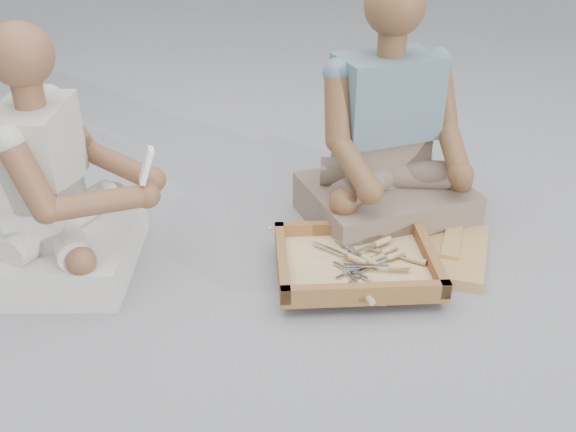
{
  "coord_description": "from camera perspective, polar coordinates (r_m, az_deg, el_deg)",
  "views": [
    {
      "loc": [
        -0.2,
        -1.56,
        1.28
      ],
      "look_at": [
        -0.08,
        0.19,
        0.3
      ],
      "focal_mm": 40.0,
      "sensor_mm": 36.0,
      "label": 1
    }
  ],
  "objects": [
    {
      "name": "ground",
      "position": [
        2.02,
        2.71,
        -9.99
      ],
      "size": [
        60.0,
        60.0,
        0.0
      ],
      "primitive_type": "plane",
      "color": "gray",
      "rests_on": "ground"
    },
    {
      "name": "carved_panel",
      "position": [
        2.43,
        10.01,
        -2.51
      ],
      "size": [
        0.72,
        0.6,
        0.04
      ],
      "primitive_type": "cube",
      "rotation": [
        0.0,
        0.0,
        -0.38
      ],
      "color": "olive",
      "rests_on": "ground"
    },
    {
      "name": "tool_tray",
      "position": [
        2.22,
        6.05,
        -4.12
      ],
      "size": [
        0.54,
        0.43,
        0.07
      ],
      "rotation": [
        0.0,
        0.0,
        -0.0
      ],
      "color": "brown",
      "rests_on": "carved_panel"
    },
    {
      "name": "chisel_0",
      "position": [
        2.29,
        7.98,
        -2.43
      ],
      "size": [
        0.2,
        0.13,
        0.02
      ],
      "rotation": [
        0.0,
        0.0,
        0.55
      ],
      "color": "silver",
      "rests_on": "tool_tray"
    },
    {
      "name": "chisel_1",
      "position": [
        2.27,
        8.56,
        -3.21
      ],
      "size": [
        0.19,
        0.14,
        0.02
      ],
      "rotation": [
        0.0,
        0.0,
        0.59
      ],
      "color": "silver",
      "rests_on": "tool_tray"
    },
    {
      "name": "chisel_2",
      "position": [
        2.22,
        7.44,
        -4.06
      ],
      "size": [
        0.19,
        0.14,
        0.02
      ],
      "rotation": [
        0.0,
        0.0,
        0.6
      ],
      "color": "silver",
      "rests_on": "tool_tray"
    },
    {
      "name": "chisel_3",
      "position": [
        2.17,
        9.27,
        -4.43
      ],
      "size": [
        0.22,
        0.05,
        0.02
      ],
      "rotation": [
        0.0,
        0.0,
        -0.12
      ],
      "color": "silver",
      "rests_on": "tool_tray"
    },
    {
      "name": "chisel_4",
      "position": [
        2.21,
        5.65,
        -3.69
      ],
      "size": [
        0.18,
        0.16,
        0.02
      ],
      "rotation": [
        0.0,
        0.0,
        -0.74
      ],
      "color": "silver",
      "rests_on": "tool_tray"
    },
    {
      "name": "chisel_5",
      "position": [
        2.06,
        6.79,
        -6.79
      ],
      "size": [
        0.08,
        0.22,
        0.02
      ],
      "rotation": [
        0.0,
        0.0,
        -1.27
      ],
      "color": "silver",
      "rests_on": "tool_tray"
    },
    {
      "name": "chisel_6",
      "position": [
        2.19,
        7.07,
        -4.45
      ],
      "size": [
        0.15,
        0.19,
        0.02
      ],
      "rotation": [
        0.0,
        0.0,
        0.92
      ],
      "color": "silver",
      "rests_on": "tool_tray"
    },
    {
      "name": "chisel_7",
      "position": [
        2.24,
        10.81,
        -3.74
      ],
      "size": [
        0.2,
        0.13,
        0.02
      ],
      "rotation": [
        0.0,
        0.0,
        -0.55
      ],
      "color": "silver",
      "rests_on": "tool_tray"
    },
    {
      "name": "chisel_8",
      "position": [
        2.35,
        5.94,
        -1.86
      ],
      "size": [
        0.08,
        0.22,
        0.02
      ],
      "rotation": [
        0.0,
        0.0,
        1.27
      ],
      "color": "silver",
      "rests_on": "tool_tray"
    },
    {
      "name": "chisel_9",
      "position": [
        2.22,
        6.93,
        -3.75
      ],
      "size": [
        0.13,
        0.2,
        0.02
      ],
      "rotation": [
        0.0,
        0.0,
        -1.02
      ],
      "color": "silver",
      "rests_on": "tool_tray"
    },
    {
      "name": "chisel_10",
      "position": [
        2.12,
        7.49,
        -5.76
      ],
      "size": [
        0.16,
        0.17,
        0.02
      ],
      "rotation": [
        0.0,
        0.0,
        -0.82
      ],
      "color": "silver",
      "rests_on": "tool_tray"
    },
    {
      "name": "chisel_11",
      "position": [
        2.23,
        9.03,
        -3.64
      ],
      "size": [
        0.21,
        0.11,
        0.02
      ],
      "rotation": [
        0.0,
        0.0,
        0.43
      ],
      "color": "silver",
      "rests_on": "tool_tray"
    },
    {
      "name": "wood_chip_0",
      "position": [
        2.18,
        12.2,
        -7.36
      ],
      "size": [
        0.02,
        0.02,
        0.0
      ],
      "primitive_type": "cube",
      "rotation": [
        0.0,
        0.0,
        2.32
      ],
      "color": "#D9C880",
      "rests_on": "ground"
    },
    {
      "name": "wood_chip_1",
      "position": [
        2.18,
        1.52,
        -6.57
      ],
      "size": [
        0.02,
        0.02,
        0.0
      ],
      "primitive_type": "cube",
      "rotation": [
        0.0,
        0.0,
        1.09
      ],
      "color": "#D9C880",
      "rests_on": "ground"
    },
    {
      "name": "wood_chip_2",
      "position": [
        2.15,
        4.38,
        -7.33
      ],
      "size": [
        0.02,
        0.02,
        0.0
      ],
      "primitive_type": "cube",
      "rotation": [
        0.0,
        0.0,
        1.48
      ],
      "color": "#D9C880",
      "rests_on": "ground"
    },
    {
      "name": "wood_chip_3",
      "position": [
        2.23,
        13.95,
        -6.79
      ],
      "size": [
        0.02,
        0.02,
        0.0
      ],
      "primitive_type": "cube",
      "rotation": [
        0.0,
        0.0,
        2.19
      ],
      "color": "#D9C880",
      "rests_on": "ground"
    },
    {
      "name": "wood_chip_4",
      "position": [
        2.14,
        1.21,
        -7.41
      ],
      "size": [
        0.02,
        0.02,
        0.0
      ],
      "primitive_type": "cube",
      "rotation": [
        0.0,
        0.0,
        0.65
      ],
      "color": "#D9C880",
      "rests_on": "ground"
    },
    {
      "name": "wood_chip_5",
      "position": [
        2.48,
        8.28,
        -2.15
      ],
      "size": [
        0.02,
        0.02,
        0.0
      ],
      "primitive_type": "cube",
      "rotation": [
        0.0,
        0.0,
        0.57
      ],
      "color": "#D9C880",
      "rests_on": "ground"
    },
    {
      "name": "wood_chip_6",
      "position": [
        2.34,
        6.99,
        -4.07
      ],
      "size": [
        0.02,
        0.02,
        0.0
      ],
      "primitive_type": "cube",
      "rotation": [
        0.0,
        0.0,
        0.86
      ],
      "color": "#D9C880",
      "rests_on": "ground"
    },
    {
      "name": "wood_chip_7",
      "position": [
        2.53,
        -1.64,
        -1.08
      ],
      "size": [
        0.02,
        0.02,
        0.0
      ],
      "primitive_type": "cube",
      "rotation": [
        0.0,
        0.0,
        1.01
      ],
      "color": "#D9C880",
      "rests_on": "ground"
    },
    {
      "name": "wood_chip_8",
      "position": [
        2.5,
        6.9,
        -1.69
      ],
      "size": [
        0.02,
        0.02,
        0.0
      ],
      "primitive_type": "cube",
      "rotation": [
        0.0,
        0.0,
        3.03
      ],
      "color": "#D9C880",
      "rests_on": "ground"
    },
    {
      "name": "wood_chip_9",
      "position": [
        2.51,
        -0.05,
        -1.34
      ],
      "size": [
        0.02,
        0.02,
        0.0
      ],
      "primitive_type": "cube",
      "rotation": [
        0.0,
        0.0,
        2.17
      ],
      "color": "#D9C880",
      "rests_on": "ground"
    },
    {
      "name": "wood_chip_10",
      "position": [
        2.14,
        8.42,
        -7.74
      ],
      "size": [
        0.02,
        0.02,
        0.0
      ],
      "primitive_type": "cube",
      "rotation": [
        0.0,
        0.0,
        2.75
      ],
      "color": "#D9C880",
      "rests_on": "ground"
    },
    {
      "name": "wood_chip_11",
      "position": [
        2.49,
        4.12,
        -1.7
      ],
      "size": [
        0.02,
        0.02,
        0.0
      ],
      "primitive_type": "cube",
      "rotation": [
        0.0,
        0.0,
        2.95
      ],
      "color": "#D9C880",
      "rests_on": "ground"
    },
    {
      "name": "craftsman",
      "position": [
        2.29,
        -19.71,
        1.92
      ],
      "size": [
        0.59,
        0.58,
        0.86
      ],
      "rotation": [
        0.0,
        0.0,
        -1.63
      ],
      "color": "beige",
      "rests_on": "ground"
    },
    {
      "name": "companion",
      "position": [
        2.5,
        8.84,
        6.16
      ],
      "size": [
        0.72,
        0.64,
        0.94
      ],
      "rotation": [
        0.0,
        0.0,
        3.45
      ],
      "color": "#705D51",
      "rests_on": "ground"
    },
    {
      "name": "mobile_phone",
      "position": [
        2.1,
        -12.46,
        4.4
      ],
      "size": [
        0.07,
        0.06,
        0.12
      ],
      "rotation": [
        -0.35,
        0.0,
        -1.37
      ],
      "color": "white",
      "rests_on": "craftsman"
    }
  ]
}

